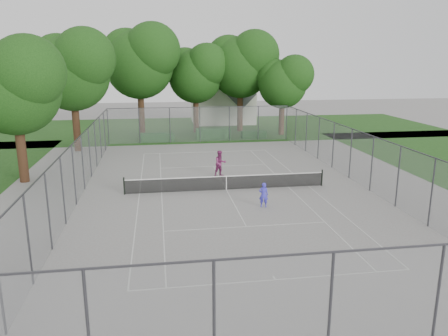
{
  "coord_description": "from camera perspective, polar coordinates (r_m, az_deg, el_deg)",
  "views": [
    {
      "loc": [
        -4.2,
        -26.44,
        8.13
      ],
      "look_at": [
        0.0,
        1.0,
        1.2
      ],
      "focal_mm": 35.0,
      "sensor_mm": 36.0,
      "label": 1
    }
  ],
  "objects": [
    {
      "name": "hedge_left",
      "position": [
        44.95,
        -8.69,
        3.99
      ],
      "size": [
        3.4,
        1.02,
        0.85
      ],
      "primitive_type": "cube",
      "color": "#164517",
      "rests_on": "ground"
    },
    {
      "name": "grass_far",
      "position": [
        53.23,
        -4.09,
        5.2
      ],
      "size": [
        60.0,
        20.0,
        0.0
      ],
      "primitive_type": "cube",
      "color": "#1A4112",
      "rests_on": "ground"
    },
    {
      "name": "girl_player",
      "position": [
        24.72,
        5.19,
        -3.51
      ],
      "size": [
        0.58,
        0.44,
        1.43
      ],
      "primitive_type": "imported",
      "rotation": [
        0.0,
        0.0,
        2.94
      ],
      "color": "#403ADA",
      "rests_on": "ground"
    },
    {
      "name": "woman_player",
      "position": [
        31.04,
        -0.48,
        0.61
      ],
      "size": [
        1.08,
        0.96,
        1.87
      ],
      "primitive_type": "imported",
      "rotation": [
        0.0,
        0.0,
        0.32
      ],
      "color": "#812B5F",
      "rests_on": "ground"
    },
    {
      "name": "tennis_net",
      "position": [
        27.84,
        0.31,
        -1.87
      ],
      "size": [
        12.87,
        0.1,
        1.1
      ],
      "color": "black",
      "rests_on": "ground"
    },
    {
      "name": "tree_side_back",
      "position": [
        41.28,
        -19.18,
        12.35
      ],
      "size": [
        7.56,
        6.9,
        10.87
      ],
      "color": "#331E12",
      "rests_on": "ground"
    },
    {
      "name": "tree_side_front",
      "position": [
        31.73,
        -25.66,
        10.03
      ],
      "size": [
        6.75,
        6.17,
        9.71
      ],
      "color": "#331E12",
      "rests_on": "ground"
    },
    {
      "name": "tree_far_midright",
      "position": [
        50.5,
        2.29,
        13.64
      ],
      "size": [
        7.9,
        7.21,
        11.36
      ],
      "color": "#331E12",
      "rests_on": "ground"
    },
    {
      "name": "tree_far_right",
      "position": [
        48.45,
        7.8,
        11.3
      ],
      "size": [
        6.01,
        5.49,
        8.65
      ],
      "color": "#331E12",
      "rests_on": "ground"
    },
    {
      "name": "tree_far_midleft",
      "position": [
        49.66,
        -3.65,
        12.45
      ],
      "size": [
        6.88,
        6.28,
        9.89
      ],
      "color": "#331E12",
      "rests_on": "ground"
    },
    {
      "name": "perimeter_fence",
      "position": [
        27.51,
        0.31,
        0.73
      ],
      "size": [
        18.08,
        34.08,
        3.52
      ],
      "color": "#38383D",
      "rests_on": "ground"
    },
    {
      "name": "hedge_right",
      "position": [
        46.39,
        3.92,
        4.38
      ],
      "size": [
        2.6,
        0.95,
        0.78
      ],
      "primitive_type": "cube",
      "color": "#164517",
      "rests_on": "ground"
    },
    {
      "name": "house",
      "position": [
        57.49,
        -0.16,
        9.8
      ],
      "size": [
        7.79,
        6.03,
        9.69
      ],
      "color": "silver",
      "rests_on": "ground"
    },
    {
      "name": "ground",
      "position": [
        27.98,
        0.31,
        -2.88
      ],
      "size": [
        120.0,
        120.0,
        0.0
      ],
      "primitive_type": "plane",
      "color": "slate",
      "rests_on": "ground"
    },
    {
      "name": "hedge_mid",
      "position": [
        45.78,
        -1.42,
        4.5
      ],
      "size": [
        3.57,
        1.02,
        1.12
      ],
      "primitive_type": "cube",
      "color": "#164517",
      "rests_on": "ground"
    },
    {
      "name": "tree_far_left",
      "position": [
        47.9,
        -10.92,
        13.84
      ],
      "size": [
        8.28,
        7.56,
        11.9
      ],
      "color": "#331E12",
      "rests_on": "ground"
    },
    {
      "name": "court_markings",
      "position": [
        27.98,
        0.31,
        -2.86
      ],
      "size": [
        11.03,
        23.83,
        0.01
      ],
      "color": "beige",
      "rests_on": "ground"
    }
  ]
}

